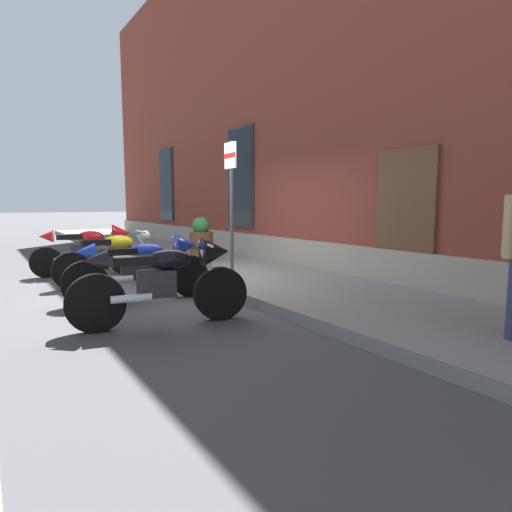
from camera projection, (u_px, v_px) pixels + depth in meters
ground_plane at (192, 285)px, 7.68m from camera, size 140.00×140.00×0.00m
sidewalk at (252, 275)px, 8.36m from camera, size 31.25×2.56×0.15m
brick_pub_facade at (419, 82)px, 10.43m from camera, size 25.25×7.13×8.74m
motorcycle_red_sport at (90, 248)px, 8.66m from camera, size 0.78×2.03×1.03m
motorcycle_yellow_naked at (114, 259)px, 7.62m from camera, size 0.62×2.02×0.96m
motorcycle_blue_sport at (146, 265)px, 6.41m from camera, size 0.63×2.17×0.99m
motorcycle_black_sport at (167, 279)px, 5.11m from camera, size 0.70×2.11×1.04m
parking_sign at (231, 190)px, 7.43m from camera, size 0.36×0.07×2.36m
barrel_planter at (201, 241)px, 9.69m from camera, size 0.56×0.56×1.00m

